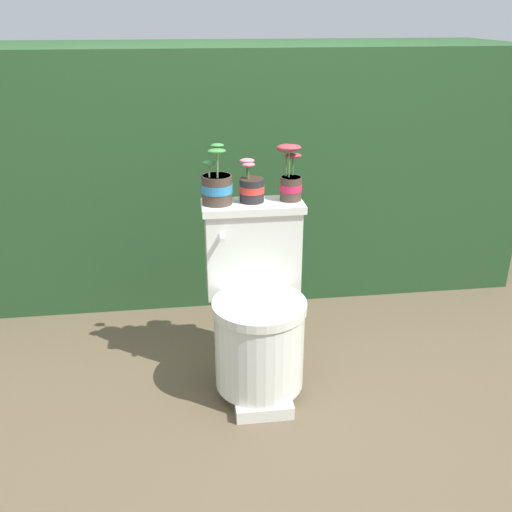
{
  "coord_description": "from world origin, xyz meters",
  "views": [
    {
      "loc": [
        -0.33,
        -1.95,
        1.48
      ],
      "look_at": [
        -0.06,
        0.1,
        0.58
      ],
      "focal_mm": 40.0,
      "sensor_mm": 36.0,
      "label": 1
    }
  ],
  "objects_px": {
    "toilet": "(257,316)",
    "potted_plant_middle": "(290,177)",
    "potted_plant_midleft": "(252,187)",
    "potted_plant_left": "(217,186)"
  },
  "relations": [
    {
      "from": "toilet",
      "to": "potted_plant_midleft",
      "type": "bearing_deg",
      "value": 90.75
    },
    {
      "from": "toilet",
      "to": "potted_plant_middle",
      "type": "bearing_deg",
      "value": 46.16
    },
    {
      "from": "potted_plant_left",
      "to": "potted_plant_midleft",
      "type": "xyz_separation_m",
      "value": [
        0.14,
        0.01,
        -0.01
      ]
    },
    {
      "from": "toilet",
      "to": "potted_plant_left",
      "type": "relative_size",
      "value": 3.34
    },
    {
      "from": "potted_plant_midleft",
      "to": "potted_plant_left",
      "type": "bearing_deg",
      "value": -176.38
    },
    {
      "from": "potted_plant_midleft",
      "to": "potted_plant_middle",
      "type": "relative_size",
      "value": 0.77
    },
    {
      "from": "toilet",
      "to": "potted_plant_middle",
      "type": "distance_m",
      "value": 0.58
    },
    {
      "from": "toilet",
      "to": "potted_plant_middle",
      "type": "height_order",
      "value": "potted_plant_middle"
    },
    {
      "from": "toilet",
      "to": "potted_plant_middle",
      "type": "xyz_separation_m",
      "value": [
        0.15,
        0.16,
        0.53
      ]
    },
    {
      "from": "potted_plant_midleft",
      "to": "potted_plant_middle",
      "type": "bearing_deg",
      "value": 0.82
    }
  ]
}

